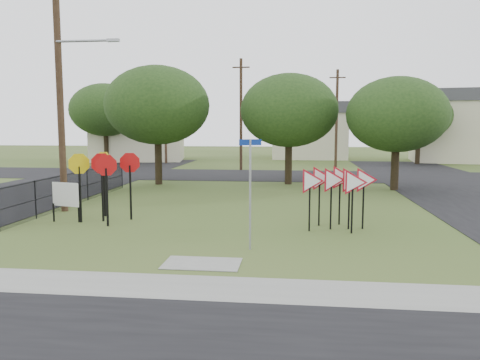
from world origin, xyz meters
name	(u,v)px	position (x,y,z in m)	size (l,w,h in m)	color
ground	(217,242)	(0.00, 0.00, 0.00)	(140.00, 140.00, 0.00)	#374D1D
sidewalk	(186,287)	(0.00, -4.20, 0.01)	(30.00, 1.60, 0.02)	gray
planting_strip	(172,308)	(0.00, -5.40, 0.01)	(30.00, 0.80, 0.02)	#374D1D
street_left	(33,191)	(-12.00, 10.00, 0.01)	(8.00, 50.00, 0.02)	black
street_far	(262,175)	(0.00, 20.00, 0.01)	(60.00, 8.00, 0.02)	black
curb_pad	(202,264)	(0.00, -2.40, 0.01)	(2.00, 1.20, 0.02)	gray
street_name_sign	(250,187)	(1.11, -0.81, 1.83)	(0.62, 0.28, 3.21)	gray
stop_sign_cluster	(104,171)	(-4.73, 2.69, 1.92)	(2.42, 2.06, 2.60)	black
yield_sign_cluster	(338,182)	(3.88, 2.33, 1.64)	(2.83, 1.54, 2.22)	black
info_board	(65,196)	(-6.13, 2.35, 0.99)	(1.16, 0.34, 1.49)	black
utility_pole_main	(61,86)	(-7.24, 4.50, 5.21)	(3.55, 0.33, 10.00)	#3E2B1C
far_pole_a	(241,114)	(-2.00, 24.00, 4.60)	(1.40, 0.24, 9.00)	#3E2B1C
far_pole_b	(337,118)	(6.00, 28.00, 4.35)	(1.40, 0.24, 8.50)	#3E2B1C
far_pole_c	(165,116)	(-10.00, 30.00, 4.60)	(1.40, 0.24, 9.00)	#3E2B1C
fence_run	(76,187)	(-7.60, 6.25, 0.78)	(0.05, 11.55, 1.50)	black
house_left	(139,126)	(-14.00, 34.00, 3.65)	(10.58, 8.88, 7.20)	beige
house_mid	(309,130)	(4.00, 40.00, 3.15)	(8.40, 8.40, 6.20)	beige
house_right	(449,126)	(18.00, 36.00, 3.65)	(8.30, 8.30, 7.20)	beige
tree_near_left	(157,105)	(-6.00, 14.00, 4.86)	(6.40, 6.40, 7.27)	black
tree_near_mid	(289,111)	(2.00, 15.00, 4.54)	(6.00, 6.00, 6.80)	black
tree_near_right	(397,115)	(8.00, 13.00, 4.22)	(5.60, 5.60, 6.33)	black
tree_far_left	(105,110)	(-16.00, 30.00, 5.17)	(6.80, 6.80, 7.73)	black
tree_far_right	(419,116)	(14.00, 32.00, 4.54)	(6.00, 6.00, 6.80)	black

